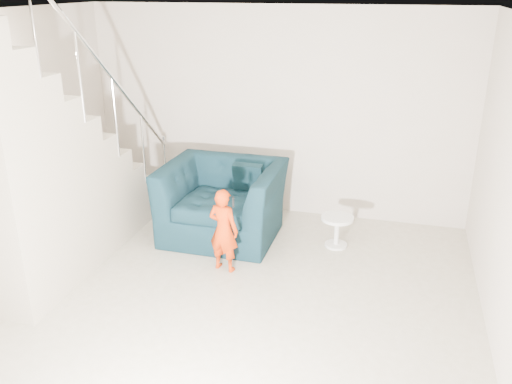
{
  "coord_description": "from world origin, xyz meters",
  "views": [
    {
      "loc": [
        1.56,
        -4.0,
        2.95
      ],
      "look_at": [
        0.15,
        1.2,
        0.85
      ],
      "focal_mm": 38.0,
      "sensor_mm": 36.0,
      "label": 1
    }
  ],
  "objects_px": {
    "armchair": "(223,201)",
    "side_table": "(337,226)",
    "toddler": "(223,230)",
    "staircase": "(43,186)"
  },
  "relations": [
    {
      "from": "side_table",
      "to": "staircase",
      "type": "height_order",
      "value": "staircase"
    },
    {
      "from": "armchair",
      "to": "staircase",
      "type": "height_order",
      "value": "staircase"
    },
    {
      "from": "armchair",
      "to": "toddler",
      "type": "height_order",
      "value": "toddler"
    },
    {
      "from": "side_table",
      "to": "toddler",
      "type": "bearing_deg",
      "value": -141.84
    },
    {
      "from": "armchair",
      "to": "side_table",
      "type": "bearing_deg",
      "value": 2.92
    },
    {
      "from": "armchair",
      "to": "toddler",
      "type": "xyz_separation_m",
      "value": [
        0.28,
        -0.82,
        0.02
      ]
    },
    {
      "from": "armchair",
      "to": "staircase",
      "type": "relative_size",
      "value": 0.38
    },
    {
      "from": "side_table",
      "to": "staircase",
      "type": "xyz_separation_m",
      "value": [
        -2.96,
        -1.29,
        0.69
      ]
    },
    {
      "from": "staircase",
      "to": "side_table",
      "type": "bearing_deg",
      "value": 23.56
    },
    {
      "from": "armchair",
      "to": "toddler",
      "type": "bearing_deg",
      "value": -70.3
    }
  ]
}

